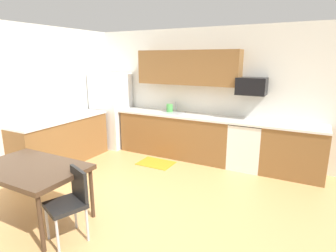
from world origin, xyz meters
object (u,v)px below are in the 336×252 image
Objects in this scene: refrigerator at (111,110)px; dining_table at (31,171)px; oven_range at (246,145)px; microwave at (252,86)px; kettle at (170,109)px; chair_near_table at (71,199)px.

refrigerator reaches higher than dining_table.
refrigerator is 1.93× the size of oven_range.
dining_table is (1.15, -3.04, -0.19)m from refrigerator.
microwave is 2.70× the size of kettle.
microwave reaches higher than dining_table.
refrigerator is 3.25× the size of microwave.
chair_near_table is at bearing -3.90° from dining_table.
microwave is 0.64× the size of chair_near_table.
dining_table is 3.20m from kettle.
kettle is (-0.39, 3.22, 0.52)m from chair_near_table.
refrigerator is at bearing -175.07° from kettle.
dining_table is at bearing 176.10° from chair_near_table.
oven_range is 4.55× the size of kettle.
kettle is at bearing 83.58° from dining_table.
refrigerator reaches higher than oven_range.
microwave reaches higher than chair_near_table.
oven_range is at bearing 67.55° from chair_near_table.
kettle is at bearing 96.91° from chair_near_table.
chair_near_table is at bearing -58.43° from refrigerator.
refrigerator reaches higher than kettle.
chair_near_table is (-1.31, -3.27, -1.07)m from microwave.
microwave is at bearing 90.00° from oven_range.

